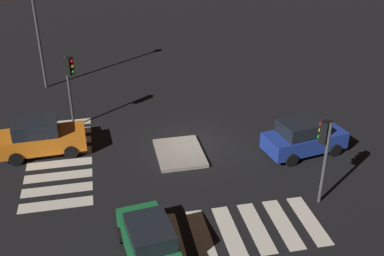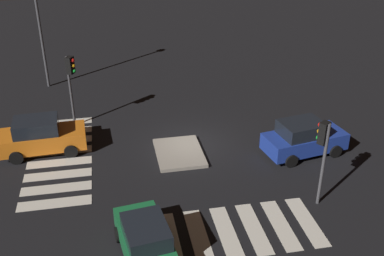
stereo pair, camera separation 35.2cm
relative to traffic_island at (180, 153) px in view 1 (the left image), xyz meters
name	(u,v)px [view 1 (the left image)]	position (x,y,z in m)	size (l,w,h in m)	color
ground_plane	(192,144)	(-0.91, 0.85, -0.09)	(80.00, 80.00, 0.00)	black
traffic_island	(180,153)	(0.00, 0.00, 0.00)	(3.19, 2.40, 0.18)	gray
car_blue	(304,137)	(1.14, 6.31, 0.82)	(2.56, 4.47, 1.86)	#1E389E
car_green	(149,241)	(7.22, -2.46, 0.75)	(4.07, 2.25, 1.70)	#196B38
car_orange	(41,137)	(-1.64, -6.94, 0.84)	(2.23, 4.44, 1.90)	orange
traffic_light_south	(70,75)	(-4.34, -5.31, 3.10)	(0.54, 0.53, 4.21)	#47474C
traffic_light_north	(325,142)	(5.15, 5.19, 2.88)	(0.53, 0.54, 3.91)	#47474C
street_lamp	(34,9)	(-10.96, -7.44, 5.34)	(0.56, 0.56, 8.01)	#47474C
crosswalk_near	(60,158)	(-0.91, -6.08, -0.08)	(8.75, 3.20, 0.02)	silver
crosswalk_side	(229,231)	(6.39, 0.85, -0.08)	(3.20, 7.60, 0.02)	silver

